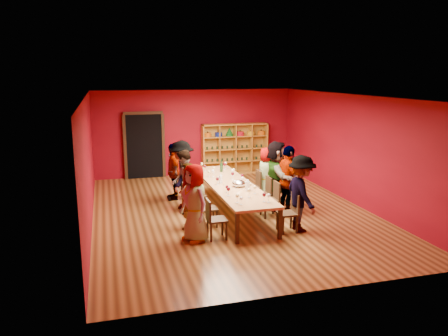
{
  "coord_description": "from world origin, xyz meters",
  "views": [
    {
      "loc": [
        -3.09,
        -10.54,
        3.57
      ],
      "look_at": [
        -0.15,
        0.13,
        1.15
      ],
      "focal_mm": 35.0,
      "sensor_mm": 36.0,
      "label": 1
    }
  ],
  "objects_px": {
    "tasting_table": "(231,186)",
    "person_left_0": "(195,203)",
    "chair_person_right_0": "(291,210)",
    "chair_person_left_3": "(191,189)",
    "chair_person_right_3": "(255,184)",
    "chair_person_left_1": "(205,206)",
    "person_right_1": "(288,181)",
    "person_left_4": "(174,172)",
    "shelving_unit": "(234,146)",
    "person_right_3": "(267,174)",
    "person_left_1": "(187,196)",
    "chair_person_left_4": "(186,181)",
    "chair_person_left_0": "(213,217)",
    "chair_person_right_1": "(273,197)",
    "chair_person_right_2": "(265,192)",
    "wine_bottle": "(221,167)",
    "person_left_3": "(182,174)",
    "person_right_0": "(301,193)",
    "chair_person_left_2": "(195,193)",
    "person_right_2": "(276,175)",
    "spittoon_bowl": "(239,184)",
    "person_left_2": "(184,182)"
  },
  "relations": [
    {
      "from": "tasting_table",
      "to": "person_right_0",
      "type": "height_order",
      "value": "person_right_0"
    },
    {
      "from": "chair_person_left_3",
      "to": "chair_person_right_1",
      "type": "height_order",
      "value": "same"
    },
    {
      "from": "shelving_unit",
      "to": "person_left_0",
      "type": "relative_size",
      "value": 1.41
    },
    {
      "from": "person_right_1",
      "to": "shelving_unit",
      "type": "bearing_deg",
      "value": -8.59
    },
    {
      "from": "person_left_3",
      "to": "person_right_2",
      "type": "relative_size",
      "value": 0.99
    },
    {
      "from": "chair_person_right_1",
      "to": "chair_person_right_2",
      "type": "relative_size",
      "value": 1.0
    },
    {
      "from": "chair_person_left_1",
      "to": "wine_bottle",
      "type": "xyz_separation_m",
      "value": [
        1.04,
        2.36,
        0.38
      ]
    },
    {
      "from": "chair_person_right_0",
      "to": "chair_person_right_1",
      "type": "bearing_deg",
      "value": 90.0
    },
    {
      "from": "chair_person_left_0",
      "to": "person_right_3",
      "type": "relative_size",
      "value": 0.58
    },
    {
      "from": "chair_person_left_3",
      "to": "chair_person_right_0",
      "type": "height_order",
      "value": "same"
    },
    {
      "from": "shelving_unit",
      "to": "person_left_2",
      "type": "height_order",
      "value": "shelving_unit"
    },
    {
      "from": "wine_bottle",
      "to": "person_left_3",
      "type": "bearing_deg",
      "value": -150.81
    },
    {
      "from": "tasting_table",
      "to": "chair_person_left_3",
      "type": "distance_m",
      "value": 1.17
    },
    {
      "from": "chair_person_left_4",
      "to": "chair_person_right_2",
      "type": "bearing_deg",
      "value": -42.06
    },
    {
      "from": "person_left_1",
      "to": "chair_person_right_0",
      "type": "height_order",
      "value": "person_left_1"
    },
    {
      "from": "shelving_unit",
      "to": "person_left_4",
      "type": "xyz_separation_m",
      "value": [
        -2.65,
        -2.77,
        -0.17
      ]
    },
    {
      "from": "chair_person_left_0",
      "to": "person_right_3",
      "type": "height_order",
      "value": "person_right_3"
    },
    {
      "from": "chair_person_left_3",
      "to": "chair_person_right_3",
      "type": "distance_m",
      "value": 1.82
    },
    {
      "from": "chair_person_right_2",
      "to": "spittoon_bowl",
      "type": "xyz_separation_m",
      "value": [
        -0.8,
        -0.24,
        0.33
      ]
    },
    {
      "from": "person_right_2",
      "to": "chair_person_left_2",
      "type": "bearing_deg",
      "value": 89.16
    },
    {
      "from": "chair_person_left_1",
      "to": "chair_person_left_2",
      "type": "height_order",
      "value": "same"
    },
    {
      "from": "tasting_table",
      "to": "chair_person_left_0",
      "type": "bearing_deg",
      "value": -117.39
    },
    {
      "from": "chair_person_right_0",
      "to": "person_right_1",
      "type": "distance_m",
      "value": 1.26
    },
    {
      "from": "chair_person_left_4",
      "to": "spittoon_bowl",
      "type": "distance_m",
      "value": 2.17
    },
    {
      "from": "chair_person_left_1",
      "to": "person_left_4",
      "type": "bearing_deg",
      "value": 97.84
    },
    {
      "from": "chair_person_right_1",
      "to": "person_right_3",
      "type": "bearing_deg",
      "value": 75.38
    },
    {
      "from": "tasting_table",
      "to": "person_right_2",
      "type": "height_order",
      "value": "person_right_2"
    },
    {
      "from": "chair_person_left_1",
      "to": "person_right_1",
      "type": "relative_size",
      "value": 0.5
    },
    {
      "from": "person_left_1",
      "to": "chair_person_left_4",
      "type": "relative_size",
      "value": 1.74
    },
    {
      "from": "tasting_table",
      "to": "person_left_0",
      "type": "relative_size",
      "value": 2.65
    },
    {
      "from": "tasting_table",
      "to": "person_right_3",
      "type": "distance_m",
      "value": 1.44
    },
    {
      "from": "chair_person_left_0",
      "to": "spittoon_bowl",
      "type": "relative_size",
      "value": 2.63
    },
    {
      "from": "person_left_0",
      "to": "chair_person_right_0",
      "type": "distance_m",
      "value": 2.26
    },
    {
      "from": "person_left_3",
      "to": "spittoon_bowl",
      "type": "bearing_deg",
      "value": 70.57
    },
    {
      "from": "person_right_3",
      "to": "chair_person_left_3",
      "type": "bearing_deg",
      "value": 71.1
    },
    {
      "from": "chair_person_left_2",
      "to": "person_right_2",
      "type": "height_order",
      "value": "person_right_2"
    },
    {
      "from": "person_left_1",
      "to": "person_left_4",
      "type": "xyz_separation_m",
      "value": [
        0.08,
        2.48,
        0.04
      ]
    },
    {
      "from": "shelving_unit",
      "to": "person_left_0",
      "type": "distance_m",
      "value": 6.65
    },
    {
      "from": "person_right_1",
      "to": "person_right_3",
      "type": "height_order",
      "value": "person_right_1"
    },
    {
      "from": "person_left_0",
      "to": "person_left_4",
      "type": "height_order",
      "value": "person_left_0"
    },
    {
      "from": "chair_person_right_1",
      "to": "wine_bottle",
      "type": "distance_m",
      "value": 2.25
    },
    {
      "from": "person_left_4",
      "to": "person_right_1",
      "type": "bearing_deg",
      "value": 50.7
    },
    {
      "from": "person_left_1",
      "to": "chair_person_left_1",
      "type": "bearing_deg",
      "value": 106.36
    },
    {
      "from": "person_left_0",
      "to": "person_left_1",
      "type": "distance_m",
      "value": 0.83
    },
    {
      "from": "person_right_2",
      "to": "person_left_0",
      "type": "bearing_deg",
      "value": 131.23
    },
    {
      "from": "person_left_4",
      "to": "spittoon_bowl",
      "type": "xyz_separation_m",
      "value": [
        1.36,
        -1.89,
        0.02
      ]
    },
    {
      "from": "chair_person_left_1",
      "to": "chair_person_right_3",
      "type": "xyz_separation_m",
      "value": [
        1.82,
        1.62,
        0.0
      ]
    },
    {
      "from": "chair_person_right_2",
      "to": "chair_person_left_3",
      "type": "bearing_deg",
      "value": 156.35
    },
    {
      "from": "person_left_0",
      "to": "person_right_1",
      "type": "bearing_deg",
      "value": 91.45
    },
    {
      "from": "chair_person_left_2",
      "to": "chair_person_left_4",
      "type": "bearing_deg",
      "value": 90.0
    }
  ]
}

